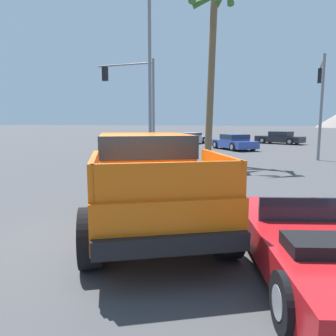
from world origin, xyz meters
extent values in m
plane|color=#424244|center=(0.00, 0.00, 0.00)|extent=(320.00, 320.00, 0.00)
cube|color=orange|center=(0.44, 0.16, 0.85)|extent=(4.22, 5.10, 0.66)
cube|color=orange|center=(-0.05, 0.97, 1.54)|extent=(2.69, 2.76, 0.72)
cube|color=#1E2833|center=(-0.05, 0.97, 1.67)|extent=(2.75, 2.81, 0.46)
cube|color=orange|center=(0.30, -1.48, 1.42)|extent=(1.06, 1.65, 0.48)
cube|color=orange|center=(1.97, -0.45, 1.42)|extent=(1.06, 1.65, 0.48)
cube|color=orange|center=(1.61, -1.73, 1.42)|extent=(1.71, 1.10, 0.48)
cube|color=black|center=(-0.82, 2.22, 0.64)|extent=(1.79, 1.19, 0.24)
cube|color=black|center=(1.71, -1.89, 0.64)|extent=(1.79, 1.19, 0.24)
cylinder|color=black|center=(-1.22, 0.86, 0.46)|extent=(0.77, 0.95, 0.91)
cylinder|color=#232326|center=(-1.22, 0.86, 0.46)|extent=(0.57, 0.61, 0.50)
cylinder|color=black|center=(0.58, 1.97, 0.46)|extent=(0.77, 0.95, 0.91)
cylinder|color=#232326|center=(0.58, 1.97, 0.46)|extent=(0.57, 0.61, 0.50)
cylinder|color=black|center=(0.31, -1.64, 0.46)|extent=(0.77, 0.95, 0.91)
cylinder|color=#232326|center=(0.31, -1.64, 0.46)|extent=(0.57, 0.61, 0.50)
cylinder|color=black|center=(2.11, -0.53, 0.46)|extent=(0.77, 0.95, 0.91)
cylinder|color=#232326|center=(2.11, -0.53, 0.46)|extent=(0.57, 0.61, 0.50)
cube|color=red|center=(3.46, -0.68, 0.42)|extent=(3.04, 4.56, 0.47)
cube|color=#1E2833|center=(3.30, -0.24, 0.84)|extent=(1.43, 0.55, 0.37)
cylinder|color=black|center=(2.23, 0.28, 0.32)|extent=(0.42, 0.68, 0.65)
cylinder|color=#9E9EA3|center=(2.23, 0.28, 0.32)|extent=(0.34, 0.41, 0.36)
cylinder|color=black|center=(3.82, 0.83, 0.32)|extent=(0.42, 0.68, 0.65)
cylinder|color=#9E9EA3|center=(3.82, 0.83, 0.32)|extent=(0.34, 0.41, 0.36)
cylinder|color=black|center=(3.09, -2.19, 0.32)|extent=(0.42, 0.68, 0.65)
cylinder|color=#9E9EA3|center=(3.09, -2.19, 0.32)|extent=(0.34, 0.41, 0.36)
cube|color=#232328|center=(1.51, 28.16, 0.46)|extent=(4.78, 3.29, 0.57)
cube|color=#232328|center=(1.61, 28.11, 0.98)|extent=(2.31, 2.13, 0.46)
cube|color=#1E2833|center=(1.61, 28.11, 1.03)|extent=(2.36, 2.18, 0.28)
cylinder|color=black|center=(-0.08, 27.89, 0.32)|extent=(0.67, 0.44, 0.64)
cylinder|color=#9E9EA3|center=(-0.08, 27.89, 0.32)|extent=(0.41, 0.35, 0.35)
cylinder|color=black|center=(0.55, 29.45, 0.32)|extent=(0.67, 0.44, 0.64)
cylinder|color=#9E9EA3|center=(0.55, 29.45, 0.32)|extent=(0.41, 0.35, 0.35)
cylinder|color=black|center=(2.47, 26.86, 0.32)|extent=(0.67, 0.44, 0.64)
cylinder|color=#9E9EA3|center=(2.47, 26.86, 0.32)|extent=(0.41, 0.35, 0.35)
cylinder|color=black|center=(3.10, 28.42, 0.32)|extent=(0.67, 0.44, 0.64)
cylinder|color=#9E9EA3|center=(3.10, 28.42, 0.32)|extent=(0.41, 0.35, 0.35)
cube|color=#B7BABF|center=(-6.62, 24.96, 0.44)|extent=(2.52, 4.28, 0.52)
cube|color=#B7BABF|center=(-6.60, 25.06, 0.89)|extent=(1.87, 1.95, 0.39)
cube|color=#1E2833|center=(-6.60, 25.06, 0.94)|extent=(1.92, 1.99, 0.24)
cylinder|color=black|center=(-6.00, 23.57, 0.32)|extent=(0.33, 0.67, 0.64)
cylinder|color=#9E9EA3|center=(-6.00, 23.57, 0.32)|extent=(0.29, 0.39, 0.35)
cylinder|color=black|center=(-7.70, 23.89, 0.32)|extent=(0.33, 0.67, 0.64)
cylinder|color=#9E9EA3|center=(-7.70, 23.89, 0.32)|extent=(0.29, 0.39, 0.35)
cylinder|color=black|center=(-5.54, 26.02, 0.32)|extent=(0.33, 0.67, 0.64)
cylinder|color=#9E9EA3|center=(-5.54, 26.02, 0.32)|extent=(0.29, 0.39, 0.35)
cylinder|color=black|center=(-7.24, 26.34, 0.32)|extent=(0.33, 0.67, 0.64)
cylinder|color=#9E9EA3|center=(-7.24, 26.34, 0.32)|extent=(0.29, 0.39, 0.35)
cube|color=#334C9E|center=(-1.47, 19.94, 0.45)|extent=(4.15, 4.36, 0.54)
cube|color=#334C9E|center=(-1.40, 19.86, 0.96)|extent=(2.36, 2.38, 0.48)
cube|color=#1E2833|center=(-1.40, 19.86, 1.02)|extent=(2.41, 2.43, 0.29)
cylinder|color=black|center=(-2.98, 20.35, 0.33)|extent=(0.60, 0.63, 0.65)
cylinder|color=#9E9EA3|center=(-2.98, 20.35, 0.33)|extent=(0.41, 0.42, 0.36)
cylinder|color=black|center=(-1.69, 21.50, 0.33)|extent=(0.60, 0.63, 0.65)
cylinder|color=#9E9EA3|center=(-1.69, 21.50, 0.33)|extent=(0.41, 0.42, 0.36)
cylinder|color=black|center=(-1.24, 18.39, 0.33)|extent=(0.60, 0.63, 0.65)
cylinder|color=#9E9EA3|center=(-1.24, 18.39, 0.33)|extent=(0.41, 0.42, 0.36)
cylinder|color=black|center=(0.05, 19.53, 0.33)|extent=(0.60, 0.63, 0.65)
cylinder|color=#9E9EA3|center=(0.05, 19.53, 0.33)|extent=(0.41, 0.42, 0.36)
cylinder|color=slate|center=(4.25, 14.62, 2.90)|extent=(0.16, 0.16, 5.81)
cylinder|color=slate|center=(4.25, 16.54, 5.56)|extent=(0.11, 3.85, 0.11)
cube|color=black|center=(4.25, 18.01, 5.06)|extent=(0.26, 0.34, 0.90)
sphere|color=red|center=(4.40, 18.01, 5.33)|extent=(0.20, 0.20, 0.20)
sphere|color=orange|center=(4.40, 18.01, 5.06)|extent=(0.20, 0.20, 0.20)
sphere|color=green|center=(4.40, 18.01, 4.79)|extent=(0.20, 0.20, 0.20)
cylinder|color=slate|center=(-5.47, 13.65, 3.02)|extent=(0.16, 0.16, 6.03)
cylinder|color=slate|center=(-7.45, 13.65, 5.78)|extent=(3.97, 0.11, 0.11)
cube|color=black|center=(-8.96, 13.65, 5.28)|extent=(0.34, 0.26, 0.90)
sphere|color=red|center=(-8.96, 13.80, 5.55)|extent=(0.20, 0.20, 0.20)
sphere|color=orange|center=(-8.96, 13.80, 5.28)|extent=(0.20, 0.20, 0.20)
sphere|color=green|center=(-8.96, 13.80, 5.01)|extent=(0.20, 0.20, 0.20)
cylinder|color=slate|center=(-2.82, 7.37, 3.80)|extent=(0.14, 0.14, 7.61)
cylinder|color=brown|center=(-1.24, 11.55, 4.35)|extent=(0.36, 1.21, 8.70)
camera|label=1|loc=(3.09, -5.56, 2.17)|focal=35.00mm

